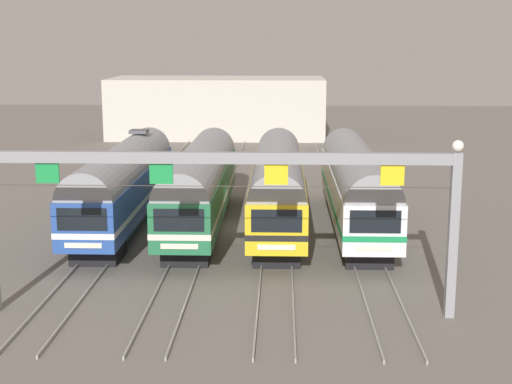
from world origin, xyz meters
TOP-DOWN VIEW (x-y plane):
  - ground_plane at (0.00, 0.00)m, footprint 160.00×160.00m
  - track_bed at (-0.00, 17.00)m, footprint 14.68×70.00m
  - commuter_train_blue at (-6.59, -0.00)m, footprint 2.88×18.06m
  - commuter_train_green at (-2.20, -0.01)m, footprint 2.88×18.06m
  - commuter_train_yellow at (2.20, -0.01)m, footprint 2.88×18.06m
  - commuter_train_white at (6.59, -0.01)m, footprint 2.88×18.06m
  - catenary_gantry at (0.00, -13.50)m, footprint 18.41×0.44m
  - maintenance_building at (-4.68, 40.93)m, footprint 23.28×10.00m

SIDE VIEW (x-z plane):
  - ground_plane at x=0.00m, z-range 0.00..0.00m
  - track_bed at x=0.00m, z-range 0.00..0.15m
  - commuter_train_green at x=-2.20m, z-range 0.30..5.07m
  - commuter_train_yellow at x=2.20m, z-range 0.30..5.07m
  - commuter_train_white at x=6.59m, z-range 0.30..5.07m
  - commuter_train_blue at x=-6.59m, z-range 0.16..5.21m
  - maintenance_building at x=-4.68m, z-range 0.00..6.45m
  - catenary_gantry at x=0.00m, z-range 1.66..8.63m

